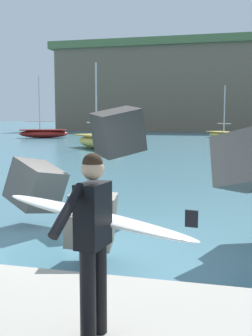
{
  "coord_description": "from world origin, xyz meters",
  "views": [
    {
      "loc": [
        2.6,
        -7.04,
        2.34
      ],
      "look_at": [
        0.68,
        0.5,
        1.4
      ],
      "focal_mm": 45.44,
      "sensor_mm": 36.0,
      "label": 1
    }
  ],
  "objects_px": {
    "boat_near_left": "(99,141)",
    "boat_mid_right": "(222,134)",
    "boat_near_right": "(44,133)",
    "mooring_buoy_middle": "(122,138)",
    "surfer_with_board": "(95,229)"
  },
  "relations": [
    {
      "from": "boat_near_left",
      "to": "boat_mid_right",
      "type": "bearing_deg",
      "value": 65.55
    },
    {
      "from": "boat_near_right",
      "to": "boat_mid_right",
      "type": "xyz_separation_m",
      "value": [
        19.29,
        4.5,
        -0.11
      ]
    },
    {
      "from": "boat_mid_right",
      "to": "mooring_buoy_middle",
      "type": "height_order",
      "value": "boat_mid_right"
    },
    {
      "from": "surfer_with_board",
      "to": "boat_near_left",
      "type": "relative_size",
      "value": 0.34
    },
    {
      "from": "boat_near_right",
      "to": "boat_mid_right",
      "type": "distance_m",
      "value": 19.81
    },
    {
      "from": "boat_mid_right",
      "to": "mooring_buoy_middle",
      "type": "bearing_deg",
      "value": -141.52
    },
    {
      "from": "boat_near_left",
      "to": "mooring_buoy_middle",
      "type": "bearing_deg",
      "value": 95.68
    },
    {
      "from": "boat_near_left",
      "to": "boat_mid_right",
      "type": "height_order",
      "value": "boat_near_left"
    },
    {
      "from": "boat_near_left",
      "to": "boat_near_right",
      "type": "xyz_separation_m",
      "value": [
        -10.95,
        13.85,
        -0.03
      ]
    },
    {
      "from": "boat_mid_right",
      "to": "boat_near_left",
      "type": "bearing_deg",
      "value": -114.45
    },
    {
      "from": "boat_near_left",
      "to": "boat_near_right",
      "type": "bearing_deg",
      "value": 128.34
    },
    {
      "from": "boat_near_right",
      "to": "boat_mid_right",
      "type": "height_order",
      "value": "boat_near_right"
    },
    {
      "from": "surfer_with_board",
      "to": "boat_mid_right",
      "type": "xyz_separation_m",
      "value": [
        -0.05,
        44.39,
        -0.86
      ]
    },
    {
      "from": "boat_near_right",
      "to": "boat_mid_right",
      "type": "bearing_deg",
      "value": 13.12
    },
    {
      "from": "boat_near_left",
      "to": "boat_mid_right",
      "type": "distance_m",
      "value": 20.15
    }
  ]
}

